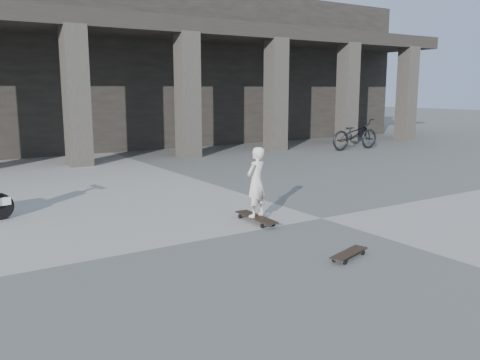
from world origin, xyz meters
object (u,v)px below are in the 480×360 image
skateboard_spare (349,254)px  child (256,182)px  bicycle (355,134)px  longboard (256,218)px

skateboard_spare → child: bearing=72.1°
skateboard_spare → bicycle: size_ratio=0.34×
skateboard_spare → child: (0.02, 2.19, 0.62)m
skateboard_spare → child: 2.27m
child → bicycle: bearing=-162.8°
skateboard_spare → longboard: bearing=72.1°
skateboard_spare → bicycle: (9.03, 8.78, 0.50)m
longboard → skateboard_spare: (-0.02, -2.19, -0.01)m
longboard → child: (-0.00, 0.00, 0.61)m
bicycle → child: bearing=126.6°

